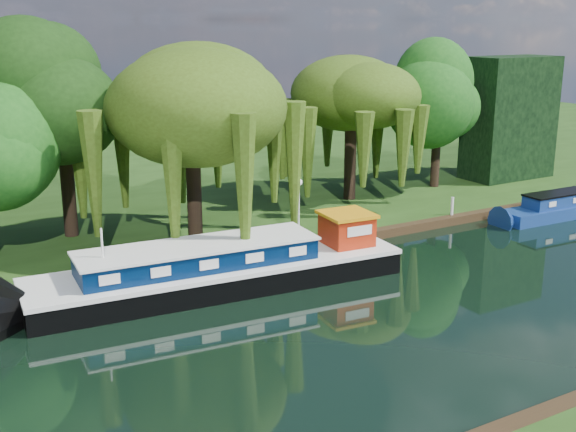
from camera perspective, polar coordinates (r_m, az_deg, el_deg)
ground at (r=28.81m, az=10.94°, el=-6.94°), size 120.00×120.00×0.00m
far_bank at (r=57.70m, az=-11.81°, el=4.44°), size 120.00×52.00×0.45m
dutch_barge at (r=29.94m, az=-5.22°, el=-4.18°), size 15.88×4.78×3.30m
willow_left at (r=33.65m, az=-7.66°, el=8.49°), size 7.37×7.37×8.83m
willow_right at (r=42.16m, az=5.03°, el=8.60°), size 6.13×6.13×7.47m
tree_far_mid at (r=35.98m, az=-17.51°, el=8.64°), size 5.84×5.84×9.56m
tree_far_right at (r=46.21m, az=11.82°, el=8.95°), size 4.86×4.86×7.94m
conifer_hedge at (r=50.47m, az=17.12°, el=7.43°), size 6.00×3.00×8.00m
lamppost at (r=36.45m, az=0.86°, el=2.05°), size 0.36×0.36×2.56m
mooring_posts at (r=34.59m, az=1.23°, el=-1.20°), size 19.16×0.16×1.00m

